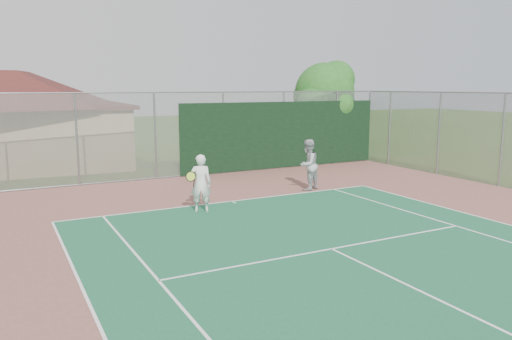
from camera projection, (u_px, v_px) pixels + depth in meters
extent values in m
cylinder|color=gray|center=(77.00, 140.00, 18.68)|extent=(0.08, 0.08, 3.50)
cylinder|color=gray|center=(155.00, 136.00, 20.05)|extent=(0.08, 0.08, 3.50)
cylinder|color=gray|center=(223.00, 133.00, 21.43)|extent=(0.08, 0.08, 3.50)
cylinder|color=gray|center=(283.00, 130.00, 22.80)|extent=(0.08, 0.08, 3.50)
cylinder|color=gray|center=(336.00, 128.00, 24.18)|extent=(0.08, 0.08, 3.50)
cylinder|color=gray|center=(369.00, 126.00, 25.09)|extent=(0.08, 0.08, 3.50)
cylinder|color=gray|center=(178.00, 92.00, 20.22)|extent=(20.00, 0.05, 0.05)
cylinder|color=gray|center=(180.00, 176.00, 20.79)|extent=(20.00, 0.05, 0.05)
cube|color=#999EA0|center=(179.00, 135.00, 20.51)|extent=(20.00, 0.02, 3.50)
cube|color=black|center=(284.00, 135.00, 22.79)|extent=(10.00, 0.04, 3.00)
cylinder|color=gray|center=(389.00, 128.00, 23.78)|extent=(0.08, 0.08, 3.50)
cylinder|color=gray|center=(439.00, 134.00, 21.16)|extent=(0.08, 0.08, 3.50)
cylinder|color=gray|center=(502.00, 140.00, 18.54)|extent=(0.08, 0.08, 3.50)
cube|color=#999EA0|center=(439.00, 134.00, 21.16)|extent=(0.02, 9.00, 3.50)
cube|color=black|center=(50.00, 154.00, 20.67)|extent=(0.83, 0.06, 1.94)
cube|color=#B2B5BA|center=(11.00, 162.00, 21.24)|extent=(0.31, 1.75, 1.07)
cylinder|color=#3B2415|center=(324.00, 134.00, 25.73)|extent=(0.34, 0.34, 2.66)
sphere|color=#1F581B|center=(325.00, 93.00, 25.38)|extent=(3.04, 3.04, 3.04)
sphere|color=#1F581B|center=(335.00, 100.00, 26.09)|extent=(2.09, 2.09, 2.09)
sphere|color=#1F581B|center=(316.00, 103.00, 24.78)|extent=(1.90, 1.90, 1.90)
sphere|color=#1F581B|center=(337.00, 104.00, 24.82)|extent=(1.71, 1.71, 1.71)
sphere|color=#1F581B|center=(311.00, 96.00, 25.95)|extent=(1.90, 1.90, 1.90)
sphere|color=#1F581B|center=(336.00, 79.00, 25.37)|extent=(1.90, 1.90, 1.90)
imported|color=white|center=(201.00, 184.00, 14.85)|extent=(0.75, 0.63, 1.74)
imported|color=#A6A8AB|center=(308.00, 165.00, 18.00)|extent=(1.12, 1.03, 1.84)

